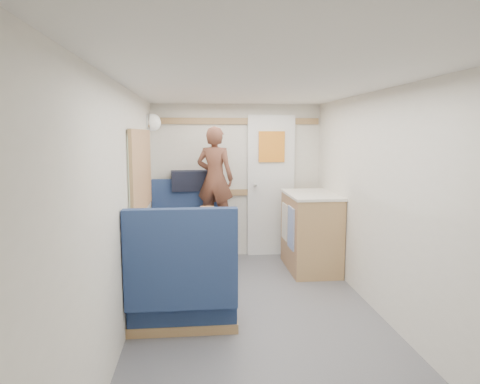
{
  "coord_description": "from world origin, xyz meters",
  "views": [
    {
      "loc": [
        -0.51,
        -3.33,
        1.62
      ],
      "look_at": [
        -0.09,
        0.9,
        1.04
      ],
      "focal_mm": 32.0,
      "sensor_mm": 36.0,
      "label": 1
    }
  ],
  "objects": [
    {
      "name": "floor",
      "position": [
        0.0,
        0.0,
        0.0
      ],
      "size": [
        4.5,
        4.5,
        0.0
      ],
      "primitive_type": "plane",
      "color": "#515156",
      "rests_on": "ground"
    },
    {
      "name": "ceiling",
      "position": [
        0.0,
        0.0,
        2.0
      ],
      "size": [
        4.5,
        4.5,
        0.0
      ],
      "primitive_type": "plane",
      "rotation": [
        3.14,
        0.0,
        0.0
      ],
      "color": "silver",
      "rests_on": "wall_back"
    },
    {
      "name": "wall_back",
      "position": [
        0.0,
        2.25,
        1.0
      ],
      "size": [
        2.2,
        0.02,
        2.0
      ],
      "primitive_type": "cube",
      "color": "silver",
      "rests_on": "floor"
    },
    {
      "name": "wall_left",
      "position": [
        -1.1,
        0.0,
        1.0
      ],
      "size": [
        0.02,
        4.5,
        2.0
      ],
      "primitive_type": "cube",
      "color": "silver",
      "rests_on": "floor"
    },
    {
      "name": "wall_right",
      "position": [
        1.1,
        0.0,
        1.0
      ],
      "size": [
        0.02,
        4.5,
        2.0
      ],
      "primitive_type": "cube",
      "color": "silver",
      "rests_on": "floor"
    },
    {
      "name": "oak_trim_low",
      "position": [
        0.0,
        2.23,
        0.85
      ],
      "size": [
        2.15,
        0.02,
        0.08
      ],
      "primitive_type": "cube",
      "color": "#9D6F47",
      "rests_on": "wall_back"
    },
    {
      "name": "oak_trim_high",
      "position": [
        0.0,
        2.23,
        1.78
      ],
      "size": [
        2.15,
        0.02,
        0.08
      ],
      "primitive_type": "cube",
      "color": "#9D6F47",
      "rests_on": "wall_back"
    },
    {
      "name": "side_window",
      "position": [
        -1.08,
        1.0,
        1.25
      ],
      "size": [
        0.04,
        1.3,
        0.72
      ],
      "primitive_type": "cube",
      "color": "#A3B196",
      "rests_on": "wall_left"
    },
    {
      "name": "rear_door",
      "position": [
        0.45,
        2.22,
        0.97
      ],
      "size": [
        0.62,
        0.12,
        1.86
      ],
      "color": "white",
      "rests_on": "wall_back"
    },
    {
      "name": "dinette_table",
      "position": [
        -0.65,
        1.0,
        0.57
      ],
      "size": [
        0.62,
        0.92,
        0.72
      ],
      "color": "white",
      "rests_on": "floor"
    },
    {
      "name": "bench_far",
      "position": [
        -0.65,
        1.86,
        0.3
      ],
      "size": [
        0.9,
        0.59,
        1.05
      ],
      "color": "navy",
      "rests_on": "floor"
    },
    {
      "name": "bench_near",
      "position": [
        -0.65,
        0.14,
        0.3
      ],
      "size": [
        0.9,
        0.59,
        1.05
      ],
      "color": "navy",
      "rests_on": "floor"
    },
    {
      "name": "ledge",
      "position": [
        -0.65,
        2.12,
        0.88
      ],
      "size": [
        0.9,
        0.14,
        0.04
      ],
      "primitive_type": "cube",
      "color": "#9D6F47",
      "rests_on": "bench_far"
    },
    {
      "name": "dome_light",
      "position": [
        -1.04,
        1.85,
        1.75
      ],
      "size": [
        0.2,
        0.2,
        0.2
      ],
      "primitive_type": "sphere",
      "color": "white",
      "rests_on": "wall_left"
    },
    {
      "name": "galley_counter",
      "position": [
        0.82,
        1.55,
        0.47
      ],
      "size": [
        0.57,
        0.92,
        0.92
      ],
      "color": "#9D6F47",
      "rests_on": "floor"
    },
    {
      "name": "person",
      "position": [
        -0.31,
        1.85,
        1.08
      ],
      "size": [
        0.54,
        0.45,
        1.26
      ],
      "primitive_type": "imported",
      "rotation": [
        0.0,
        0.0,
        2.76
      ],
      "color": "brown",
      "rests_on": "bench_far"
    },
    {
      "name": "duffel_bag",
      "position": [
        -0.59,
        2.12,
        1.03
      ],
      "size": [
        0.54,
        0.3,
        0.25
      ],
      "primitive_type": "cube",
      "rotation": [
        0.0,
        0.0,
        0.09
      ],
      "color": "black",
      "rests_on": "ledge"
    },
    {
      "name": "tray",
      "position": [
        -0.63,
        0.74,
        0.73
      ],
      "size": [
        0.35,
        0.42,
        0.02
      ],
      "primitive_type": "cube",
      "rotation": [
        0.0,
        0.0,
        -0.22
      ],
      "color": "white",
      "rests_on": "dinette_table"
    },
    {
      "name": "orange_fruit",
      "position": [
        -0.57,
        0.81,
        0.77
      ],
      "size": [
        0.07,
        0.07,
        0.07
      ],
      "primitive_type": "sphere",
      "color": "orange",
      "rests_on": "tray"
    },
    {
      "name": "cheese_block",
      "position": [
        -0.69,
        0.64,
        0.76
      ],
      "size": [
        0.12,
        0.08,
        0.04
      ],
      "primitive_type": "cube",
      "rotation": [
        0.0,
        0.0,
        0.17
      ],
      "color": "#E7DE85",
      "rests_on": "tray"
    },
    {
      "name": "wine_glass",
      "position": [
        -0.78,
        0.86,
        0.84
      ],
      "size": [
        0.08,
        0.08,
        0.17
      ],
      "color": "white",
      "rests_on": "dinette_table"
    },
    {
      "name": "tumbler_left",
      "position": [
        -0.77,
        0.74,
        0.77
      ],
      "size": [
        0.07,
        0.07,
        0.11
      ],
      "primitive_type": "cylinder",
      "color": "white",
      "rests_on": "dinette_table"
    },
    {
      "name": "tumbler_right",
      "position": [
        -0.53,
        1.01,
        0.77
      ],
      "size": [
        0.07,
        0.07,
        0.11
      ],
      "primitive_type": "cylinder",
      "color": "white",
      "rests_on": "dinette_table"
    },
    {
      "name": "beer_glass",
      "position": [
        -0.53,
        1.11,
        0.77
      ],
      "size": [
        0.06,
        0.06,
        0.1
      ],
      "primitive_type": "cylinder",
      "color": "#8F5B14",
      "rests_on": "dinette_table"
    },
    {
      "name": "pepper_grinder",
      "position": [
        -0.57,
        1.16,
        0.77
      ],
      "size": [
        0.04,
        0.04,
        0.1
      ],
      "primitive_type": "cylinder",
      "color": "black",
      "rests_on": "dinette_table"
    },
    {
      "name": "salt_grinder",
      "position": [
        -0.71,
        1.02,
        0.76
      ],
      "size": [
        0.03,
        0.03,
        0.08
      ],
      "primitive_type": "cylinder",
      "color": "white",
      "rests_on": "dinette_table"
    },
    {
      "name": "bread_loaf",
      "position": [
        -0.43,
        1.18,
        0.78
      ],
      "size": [
        0.17,
        0.28,
        0.11
      ],
      "primitive_type": "cube",
      "rotation": [
        0.0,
        0.0,
        -0.09
      ],
      "color": "brown",
      "rests_on": "dinette_table"
    }
  ]
}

